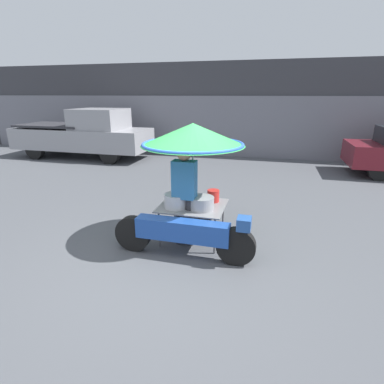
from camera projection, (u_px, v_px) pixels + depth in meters
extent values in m
plane|color=#4C4F54|center=(172.00, 262.00, 4.57)|extent=(36.00, 36.00, 0.00)
cube|color=#38383D|center=(242.00, 109.00, 12.63)|extent=(28.00, 2.00, 3.65)
cube|color=slate|center=(239.00, 127.00, 11.88)|extent=(23.80, 0.06, 2.37)
cylinder|color=black|center=(236.00, 246.00, 4.43)|extent=(0.59, 0.14, 0.59)
cylinder|color=black|center=(133.00, 233.00, 4.84)|extent=(0.59, 0.14, 0.59)
cube|color=#1E479E|center=(182.00, 230.00, 4.59)|extent=(1.46, 0.24, 0.32)
cube|color=#234C93|center=(244.00, 224.00, 4.29)|extent=(0.20, 0.24, 0.18)
cylinder|color=black|center=(197.00, 219.00, 5.48)|extent=(0.53, 0.14, 0.53)
cylinder|color=#515156|center=(215.00, 236.00, 4.72)|extent=(0.03, 0.03, 0.62)
cylinder|color=#515156|center=(223.00, 217.00, 5.46)|extent=(0.03, 0.03, 0.62)
cylinder|color=#515156|center=(159.00, 229.00, 4.95)|extent=(0.03, 0.03, 0.62)
cylinder|color=#515156|center=(175.00, 212.00, 5.69)|extent=(0.03, 0.03, 0.62)
cube|color=gray|center=(193.00, 206.00, 5.11)|extent=(1.10, 0.95, 0.02)
cylinder|color=#B2B2B7|center=(193.00, 176.00, 4.94)|extent=(0.03, 0.03, 1.02)
cone|color=green|center=(193.00, 134.00, 4.73)|extent=(1.67, 1.67, 0.35)
torus|color=blue|center=(193.00, 144.00, 4.78)|extent=(1.64, 1.64, 0.05)
cylinder|color=#B7B7BC|center=(176.00, 201.00, 4.97)|extent=(0.39, 0.39, 0.23)
cylinder|color=#939399|center=(202.00, 203.00, 4.89)|extent=(0.40, 0.40, 0.21)
cylinder|color=red|center=(213.00, 196.00, 5.24)|extent=(0.21, 0.21, 0.21)
cylinder|color=#2D2D33|center=(180.00, 221.00, 5.03)|extent=(0.14, 0.14, 0.83)
cylinder|color=#2D2D33|center=(190.00, 222.00, 4.98)|extent=(0.14, 0.14, 0.83)
cube|color=teal|center=(184.00, 180.00, 4.78)|extent=(0.38, 0.22, 0.62)
sphere|color=#A87A5B|center=(184.00, 154.00, 4.65)|extent=(0.22, 0.22, 0.22)
cylinder|color=black|center=(380.00, 170.00, 8.76)|extent=(0.63, 0.20, 0.63)
cylinder|color=black|center=(366.00, 160.00, 10.13)|extent=(0.63, 0.20, 0.63)
cylinder|color=black|center=(110.00, 154.00, 10.87)|extent=(0.73, 0.24, 0.73)
cylinder|color=black|center=(129.00, 147.00, 12.29)|extent=(0.73, 0.24, 0.73)
cylinder|color=black|center=(35.00, 150.00, 11.67)|extent=(0.73, 0.24, 0.73)
cylinder|color=black|center=(61.00, 144.00, 13.09)|extent=(0.73, 0.24, 0.73)
cube|color=#939399|center=(82.00, 138.00, 11.86)|extent=(5.41, 1.82, 0.79)
cube|color=#939399|center=(100.00, 119.00, 11.40)|extent=(1.84, 1.68, 0.75)
cube|color=#2D2D33|center=(57.00, 125.00, 11.97)|extent=(2.81, 1.75, 0.08)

